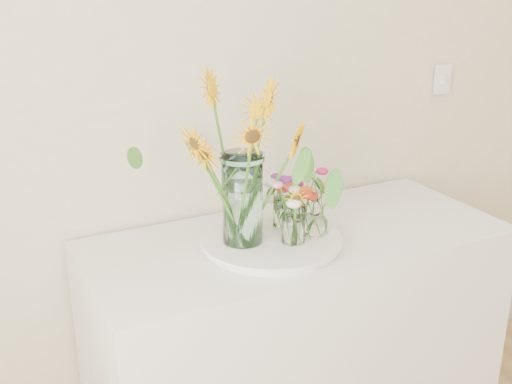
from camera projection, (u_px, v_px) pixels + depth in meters
counter at (295, 351)px, 2.27m from camera, size 1.40×0.60×0.90m
tray at (271, 242)px, 2.03m from camera, size 0.43×0.43×0.02m
mason_jar at (242, 199)px, 1.95m from camera, size 0.16×0.16×0.29m
sunflower_bouquet at (242, 161)px, 1.91m from camera, size 0.85×0.85×0.54m
small_vase_a at (293, 224)px, 1.98m from camera, size 0.09×0.09×0.13m
wildflower_posy_a at (294, 211)px, 1.96m from camera, size 0.18×0.18×0.22m
small_vase_b at (315, 217)px, 2.04m from camera, size 0.11×0.11×0.12m
wildflower_posy_b at (315, 204)px, 2.03m from camera, size 0.21×0.21×0.21m
small_vase_c at (282, 213)px, 2.10m from camera, size 0.07×0.07×0.10m
wildflower_posy_c at (282, 200)px, 2.09m from camera, size 0.17×0.17×0.19m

